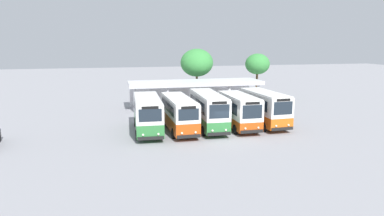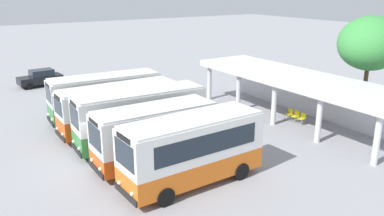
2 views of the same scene
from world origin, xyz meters
name	(u,v)px [view 1 (image 1 of 2)]	position (x,y,z in m)	size (l,w,h in m)	color
ground_plane	(226,138)	(0.00, 0.00, 0.00)	(180.00, 180.00, 0.00)	#939399
city_bus_nearest_orange	(147,113)	(-6.52, 3.61, 1.84)	(2.67, 8.07, 3.32)	black
city_bus_second_in_row	(179,113)	(-3.59, 3.44, 1.78)	(2.36, 8.04, 3.22)	black
city_bus_middle_cream	(208,109)	(-0.65, 3.65, 1.92)	(2.50, 8.12, 3.49)	black
city_bus_fourth_amber	(239,110)	(2.28, 3.11, 1.82)	(2.38, 6.84, 3.31)	black
city_bus_fifth_blue	(264,107)	(5.22, 3.63, 1.89)	(2.64, 7.42, 3.43)	black
terminal_canopy	(194,87)	(0.90, 15.63, 2.57)	(17.14, 4.84, 3.40)	silver
waiting_chair_end_by_column	(195,103)	(0.82, 14.87, 0.52)	(0.45, 0.45, 0.86)	slate
waiting_chair_second_from_end	(200,103)	(1.43, 14.90, 0.52)	(0.45, 0.45, 0.86)	slate
waiting_chair_middle_seat	(204,103)	(2.04, 14.89, 0.52)	(0.45, 0.45, 0.86)	slate
roadside_tree_behind_canopy	(197,63)	(2.57, 20.98, 5.37)	(4.74, 4.74, 7.40)	brown
roadside_tree_east_of_canopy	(257,64)	(11.61, 19.93, 5.10)	(3.62, 3.62, 6.67)	brown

